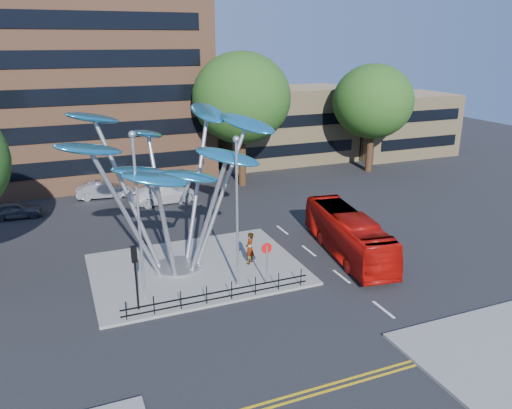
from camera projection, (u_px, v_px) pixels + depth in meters
name	position (u px, v px, depth m)	size (l,w,h in m)	color
ground	(250.00, 316.00, 24.64)	(120.00, 120.00, 0.00)	black
traffic_island	(197.00, 269.00, 29.52)	(12.00, 9.00, 0.15)	slate
double_yellow_near	(307.00, 391.00, 19.37)	(40.00, 0.12, 0.01)	gold
double_yellow_far	(310.00, 396.00, 19.10)	(40.00, 0.12, 0.01)	gold
brick_tower	(60.00, 17.00, 45.85)	(25.00, 15.00, 30.00)	brown
low_building_near	(284.00, 125.00, 55.49)	(15.00, 8.00, 8.00)	tan
low_building_far	(398.00, 124.00, 58.95)	(12.00, 8.00, 7.00)	tan
tree_right	(242.00, 98.00, 44.31)	(8.80, 8.80, 12.11)	black
tree_far	(373.00, 102.00, 49.66)	(8.00, 8.00, 10.81)	black
leaf_sculpture	(170.00, 156.00, 27.60)	(12.72, 9.54, 9.51)	#9EA0A5
street_lamp_left	(138.00, 204.00, 24.40)	(0.36, 0.36, 8.80)	#9EA0A5
street_lamp_right	(237.00, 200.00, 25.85)	(0.36, 0.36, 8.30)	#9EA0A5
traffic_light_island	(135.00, 264.00, 24.21)	(0.28, 0.18, 3.42)	black
no_entry_sign_island	(267.00, 257.00, 27.00)	(0.60, 0.10, 2.45)	#9EA0A5
pedestrian_railing_front	(219.00, 294.00, 25.60)	(10.00, 0.06, 1.00)	black
red_bus	(348.00, 234.00, 31.34)	(2.29, 9.80, 2.73)	#A90C07
pedestrian	(250.00, 248.00, 29.81)	(0.72, 0.47, 1.97)	gray
parked_car_left	(16.00, 210.00, 38.02)	(1.56, 3.87, 1.32)	#46494E
parked_car_mid	(103.00, 190.00, 42.80)	(1.54, 4.41, 1.45)	#A6A8AE
parked_car_right	(163.00, 193.00, 41.55)	(2.26, 5.57, 1.62)	silver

